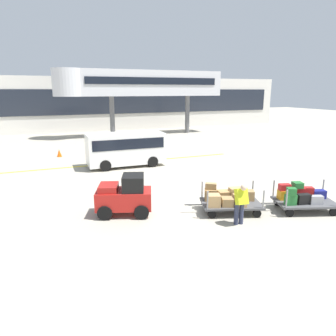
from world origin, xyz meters
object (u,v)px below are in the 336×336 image
at_px(baggage_cart_middle, 302,197).
at_px(safety_cone_near, 59,153).
at_px(baggage_handler, 241,202).
at_px(baggage_tug, 125,196).
at_px(baggage_cart_lead, 228,199).
at_px(shuttle_van, 126,147).

xyz_separation_m(baggage_cart_middle, safety_cone_near, (-8.47, 14.61, -0.27)).
bearing_deg(baggage_handler, baggage_tug, 144.92).
distance_m(baggage_cart_lead, baggage_handler, 1.30).
relative_size(baggage_cart_lead, baggage_cart_middle, 1.00).
bearing_deg(safety_cone_near, baggage_cart_lead, -67.65).
height_order(baggage_tug, baggage_cart_middle, baggage_tug).
xyz_separation_m(shuttle_van, safety_cone_near, (-3.82, 4.56, -0.96)).
bearing_deg(baggage_cart_lead, safety_cone_near, 112.35).
relative_size(baggage_tug, baggage_handler, 1.50).
xyz_separation_m(baggage_cart_lead, baggage_handler, (-0.27, -1.23, 0.33)).
relative_size(baggage_tug, shuttle_van, 0.49).
bearing_deg(baggage_cart_middle, shuttle_van, 114.84).
height_order(baggage_tug, baggage_handler, baggage_tug).
bearing_deg(safety_cone_near, baggage_handler, -70.26).
relative_size(baggage_cart_middle, baggage_handler, 1.97).
relative_size(shuttle_van, safety_cone_near, 8.75).
bearing_deg(safety_cone_near, shuttle_van, -50.06).
xyz_separation_m(baggage_tug, shuttle_van, (2.04, 7.83, 0.48)).
xyz_separation_m(baggage_tug, baggage_handler, (3.57, -2.50, 0.11)).
xyz_separation_m(baggage_cart_middle, shuttle_van, (-4.65, 10.05, 0.69)).
height_order(baggage_cart_middle, baggage_handler, baggage_handler).
relative_size(baggage_handler, shuttle_van, 0.32).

